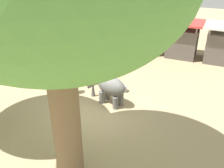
# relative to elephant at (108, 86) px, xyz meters

# --- Properties ---
(ground_plane) EXTENTS (60.00, 60.00, 0.00)m
(ground_plane) POSITION_rel_elephant_xyz_m (-0.16, -1.04, -0.92)
(ground_plane) COLOR tan
(elephant) EXTENTS (2.10, 1.48, 1.45)m
(elephant) POSITION_rel_elephant_xyz_m (0.00, 0.00, 0.00)
(elephant) COLOR slate
(elephant) RESTS_ON ground_plane
(person_handler) EXTENTS (0.32, 0.51, 1.62)m
(person_handler) POSITION_rel_elephant_xyz_m (-2.23, -0.05, 0.02)
(person_handler) COLOR #3F3833
(person_handler) RESTS_ON ground_plane
(wooden_bench) EXTENTS (0.94, 1.44, 0.88)m
(wooden_bench) POSITION_rel_elephant_xyz_m (-1.32, 2.19, -0.45)
(wooden_bench) COLOR brown
(wooden_bench) RESTS_ON ground_plane
(picnic_table_near) EXTENTS (1.56, 1.54, 0.78)m
(picnic_table_near) POSITION_rel_elephant_xyz_m (-5.06, 2.92, -0.34)
(picnic_table_near) COLOR brown
(picnic_table_near) RESTS_ON ground_plane
(market_stall_green) EXTENTS (2.50, 2.50, 2.52)m
(market_stall_green) POSITION_rel_elephant_xyz_m (-3.02, 7.93, 0.22)
(market_stall_green) COLOR #59514C
(market_stall_green) RESTS_ON ground_plane
(market_stall_orange) EXTENTS (2.50, 2.50, 2.52)m
(market_stall_orange) POSITION_rel_elephant_xyz_m (-0.42, 7.93, 0.22)
(market_stall_orange) COLOR #59514C
(market_stall_orange) RESTS_ON ground_plane
(market_stall_red) EXTENTS (2.50, 2.50, 2.52)m
(market_stall_red) POSITION_rel_elephant_xyz_m (2.18, 7.93, 0.22)
(market_stall_red) COLOR #59514C
(market_stall_red) RESTS_ON ground_plane
(market_stall_white) EXTENTS (2.50, 2.50, 2.52)m
(market_stall_white) POSITION_rel_elephant_xyz_m (4.78, 7.93, 0.22)
(market_stall_white) COLOR #59514C
(market_stall_white) RESTS_ON ground_plane
(feed_bucket) EXTENTS (0.36, 0.36, 0.32)m
(feed_bucket) POSITION_rel_elephant_xyz_m (0.31, 1.33, -0.76)
(feed_bucket) COLOR gray
(feed_bucket) RESTS_ON ground_plane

